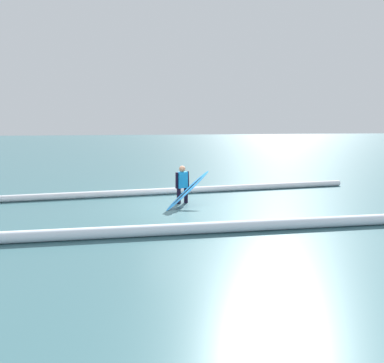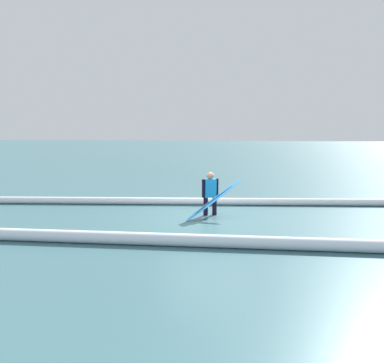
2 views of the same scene
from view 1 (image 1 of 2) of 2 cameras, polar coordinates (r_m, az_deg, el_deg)
ground_plane at (r=11.54m, az=-2.12°, el=-3.97°), size 125.31×125.31×0.00m
surfer at (r=11.59m, az=-1.66°, el=-0.20°), size 0.50×0.31×1.32m
surfboard at (r=11.24m, az=-0.62°, el=-1.45°), size 1.73×1.25×1.14m
wave_crest_foreground at (r=13.06m, az=-15.00°, el=-2.09°), size 20.38×1.60×0.24m
wave_crest_midground at (r=8.56m, az=-16.80°, el=-8.45°), size 19.67×0.53×0.29m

